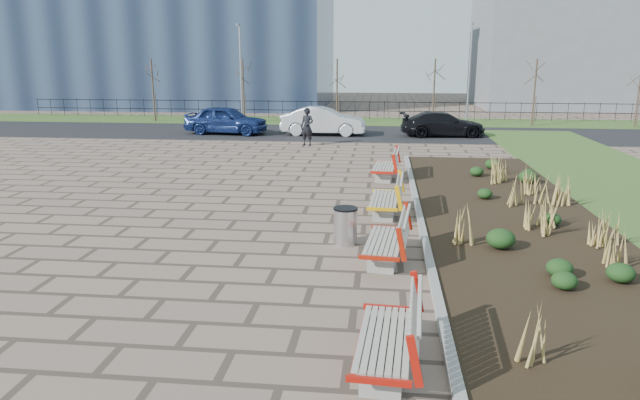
# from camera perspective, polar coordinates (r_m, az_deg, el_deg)

# --- Properties ---
(ground) EXTENTS (120.00, 120.00, 0.00)m
(ground) POSITION_cam_1_polar(r_m,az_deg,el_deg) (10.96, -9.64, -8.17)
(ground) COLOR #745F50
(ground) RESTS_ON ground
(planting_bed) EXTENTS (4.50, 18.00, 0.10)m
(planting_bed) POSITION_cam_1_polar(r_m,az_deg,el_deg) (15.66, 18.40, -1.71)
(planting_bed) COLOR black
(planting_bed) RESTS_ON ground
(planting_curb) EXTENTS (0.16, 18.00, 0.15)m
(planting_curb) POSITION_cam_1_polar(r_m,az_deg,el_deg) (15.32, 9.86, -1.43)
(planting_curb) COLOR gray
(planting_curb) RESTS_ON ground
(grass_verge_far) EXTENTS (80.00, 5.00, 0.04)m
(grass_verge_far) POSITION_cam_1_polar(r_m,az_deg,el_deg) (38.07, 1.87, 7.89)
(grass_verge_far) COLOR #33511E
(grass_verge_far) RESTS_ON ground
(road) EXTENTS (80.00, 7.00, 0.02)m
(road) POSITION_cam_1_polar(r_m,az_deg,el_deg) (32.14, 1.03, 6.73)
(road) COLOR black
(road) RESTS_ON ground
(bench_a) EXTENTS (1.04, 2.16, 1.00)m
(bench_a) POSITION_cam_1_polar(r_m,az_deg,el_deg) (7.90, 6.49, -13.22)
(bench_a) COLOR #B3150B
(bench_a) RESTS_ON ground
(bench_b) EXTENTS (1.10, 2.18, 1.00)m
(bench_b) POSITION_cam_1_polar(r_m,az_deg,el_deg) (11.83, 6.47, -3.80)
(bench_b) COLOR #A91E0B
(bench_b) RESTS_ON ground
(bench_c) EXTENTS (1.02, 2.15, 1.00)m
(bench_c) POSITION_cam_1_polar(r_m,az_deg,el_deg) (15.31, 6.46, 0.33)
(bench_c) COLOR #FFB40D
(bench_c) RESTS_ON ground
(bench_d) EXTENTS (1.05, 2.16, 1.00)m
(bench_d) POSITION_cam_1_polar(r_m,az_deg,el_deg) (19.91, 6.46, 3.53)
(bench_d) COLOR red
(bench_d) RESTS_ON ground
(litter_bin) EXTENTS (0.53, 0.53, 0.83)m
(litter_bin) POSITION_cam_1_polar(r_m,az_deg,el_deg) (12.87, 2.56, -2.65)
(litter_bin) COLOR #B2B2B7
(litter_bin) RESTS_ON ground
(pedestrian) EXTENTS (0.76, 0.62, 1.79)m
(pedestrian) POSITION_cam_1_polar(r_m,az_deg,el_deg) (27.43, -1.30, 7.33)
(pedestrian) COLOR black
(pedestrian) RESTS_ON ground
(car_blue) EXTENTS (4.68, 2.29, 1.54)m
(car_blue) POSITION_cam_1_polar(r_m,az_deg,el_deg) (31.98, -9.37, 7.91)
(car_blue) COLOR navy
(car_blue) RESTS_ON road
(car_silver) EXTENTS (4.55, 1.62, 1.50)m
(car_silver) POSITION_cam_1_polar(r_m,az_deg,el_deg) (31.13, 0.33, 7.90)
(car_silver) COLOR #B7B9C0
(car_silver) RESTS_ON road
(car_black) EXTENTS (4.60, 2.27, 1.29)m
(car_black) POSITION_cam_1_polar(r_m,az_deg,el_deg) (31.29, 12.17, 7.43)
(car_black) COLOR black
(car_black) RESTS_ON road
(tree_a) EXTENTS (1.40, 1.40, 4.00)m
(tree_a) POSITION_cam_1_polar(r_m,az_deg,el_deg) (39.24, -16.35, 10.48)
(tree_a) COLOR #4C3D2D
(tree_a) RESTS_ON grass_verge_far
(tree_b) EXTENTS (1.40, 1.40, 4.00)m
(tree_b) POSITION_cam_1_polar(r_m,az_deg,el_deg) (37.38, -7.67, 10.77)
(tree_b) COLOR #4C3D2D
(tree_b) RESTS_ON grass_verge_far
(tree_c) EXTENTS (1.40, 1.40, 4.00)m
(tree_c) POSITION_cam_1_polar(r_m,az_deg,el_deg) (36.42, 1.71, 10.80)
(tree_c) COLOR #4C3D2D
(tree_c) RESTS_ON grass_verge_far
(tree_d) EXTENTS (1.40, 1.40, 4.00)m
(tree_d) POSITION_cam_1_polar(r_m,az_deg,el_deg) (36.43, 11.32, 10.54)
(tree_d) COLOR #4C3D2D
(tree_d) RESTS_ON grass_verge_far
(tree_e) EXTENTS (1.40, 1.40, 4.00)m
(tree_e) POSITION_cam_1_polar(r_m,az_deg,el_deg) (37.43, 20.64, 10.01)
(tree_e) COLOR #4C3D2D
(tree_e) RESTS_ON grass_verge_far
(tree_f) EXTENTS (1.40, 1.40, 4.00)m
(tree_f) POSITION_cam_1_polar(r_m,az_deg,el_deg) (39.32, 29.25, 9.29)
(tree_f) COLOR #4C3D2D
(tree_f) RESTS_ON grass_verge_far
(lamp_west) EXTENTS (0.24, 0.60, 6.00)m
(lamp_west) POSITION_cam_1_polar(r_m,az_deg,el_deg) (36.85, -7.91, 12.27)
(lamp_west) COLOR gray
(lamp_west) RESTS_ON grass_verge_far
(lamp_east) EXTENTS (0.24, 0.60, 6.00)m
(lamp_east) POSITION_cam_1_polar(r_m,az_deg,el_deg) (36.12, 14.69, 11.92)
(lamp_east) COLOR gray
(lamp_east) RESTS_ON grass_verge_far
(railing_fence) EXTENTS (44.00, 0.10, 1.20)m
(railing_fence) POSITION_cam_1_polar(r_m,az_deg,el_deg) (39.50, 2.05, 9.02)
(railing_fence) COLOR black
(railing_fence) RESTS_ON grass_verge_far
(building_glass) EXTENTS (40.00, 14.00, 15.00)m
(building_glass) POSITION_cam_1_polar(r_m,az_deg,el_deg) (55.73, -21.23, 16.65)
(building_glass) COLOR #192338
(building_glass) RESTS_ON ground
(building_grey) EXTENTS (18.00, 12.00, 10.00)m
(building_grey) POSITION_cam_1_polar(r_m,az_deg,el_deg) (54.50, 25.30, 13.70)
(building_grey) COLOR slate
(building_grey) RESTS_ON ground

